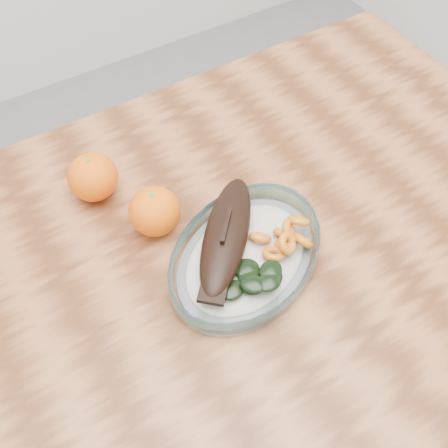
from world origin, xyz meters
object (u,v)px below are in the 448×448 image
object	(u,v)px
dining_table	(226,302)
orange_left	(93,177)
orange_right	(155,211)
plated_meal	(245,253)

from	to	relation	value
dining_table	orange_left	xyz separation A→B (m)	(-0.10, 0.22, 0.14)
dining_table	orange_right	bearing A→B (deg)	113.81
dining_table	orange_right	world-z (taller)	orange_right
dining_table	orange_right	xyz separation A→B (m)	(-0.05, 0.12, 0.14)
orange_right	dining_table	bearing A→B (deg)	-66.19
orange_left	orange_right	world-z (taller)	same
dining_table	plated_meal	distance (m)	0.12
dining_table	orange_right	distance (m)	0.19
plated_meal	dining_table	bearing A→B (deg)	151.20
plated_meal	orange_right	xyz separation A→B (m)	(-0.08, 0.12, 0.02)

